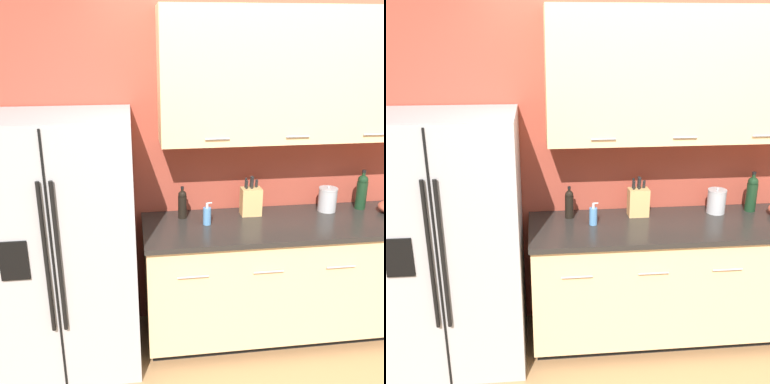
% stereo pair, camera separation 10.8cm
% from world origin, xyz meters
% --- Properties ---
extents(wall_back, '(10.00, 0.39, 2.60)m').
position_xyz_m(wall_back, '(0.02, 1.00, 1.47)').
color(wall_back, '#993D2D').
rests_on(wall_back, ground_plane).
extents(counter_unit, '(2.09, 0.64, 0.91)m').
position_xyz_m(counter_unit, '(0.07, 0.71, 0.46)').
color(counter_unit, black).
rests_on(counter_unit, ground_plane).
extents(refrigerator, '(0.95, 0.76, 1.70)m').
position_xyz_m(refrigerator, '(-1.50, 0.65, 0.85)').
color(refrigerator, '#9E9EA0').
rests_on(refrigerator, ground_plane).
extents(knife_block, '(0.15, 0.10, 0.30)m').
position_xyz_m(knife_block, '(-0.18, 0.87, 1.01)').
color(knife_block, tan).
rests_on(knife_block, counter_unit).
extents(wine_bottle, '(0.08, 0.08, 0.30)m').
position_xyz_m(wine_bottle, '(0.68, 0.88, 1.04)').
color(wine_bottle, black).
rests_on(wine_bottle, counter_unit).
extents(soap_dispenser, '(0.06, 0.06, 0.16)m').
position_xyz_m(soap_dispenser, '(-0.52, 0.73, 0.97)').
color(soap_dispenser, '#4C7FB2').
rests_on(soap_dispenser, counter_unit).
extents(oil_bottle, '(0.06, 0.06, 0.24)m').
position_xyz_m(oil_bottle, '(-0.68, 0.87, 1.01)').
color(oil_bottle, black).
rests_on(oil_bottle, counter_unit).
extents(steel_canister, '(0.14, 0.14, 0.19)m').
position_xyz_m(steel_canister, '(0.41, 0.87, 1.00)').
color(steel_canister, '#A3A3A5').
rests_on(steel_canister, counter_unit).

